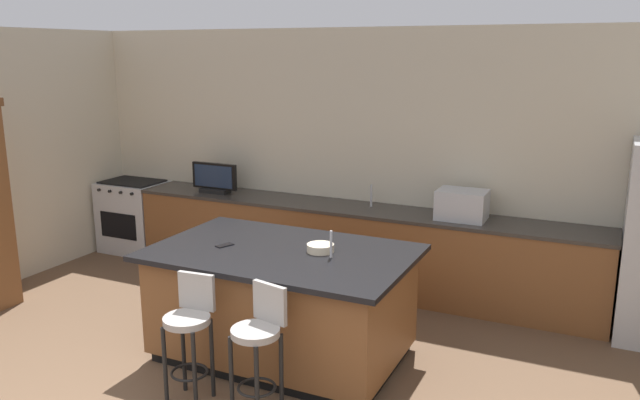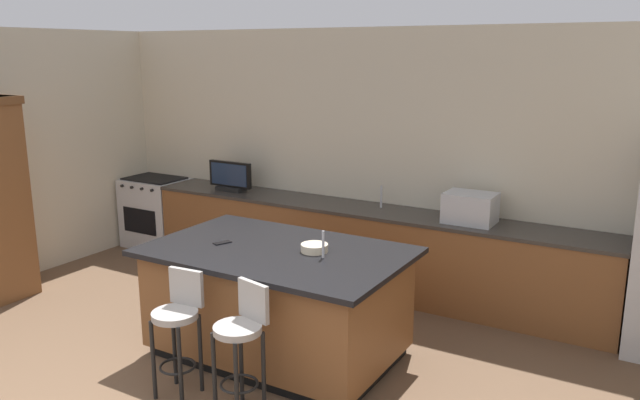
{
  "view_description": "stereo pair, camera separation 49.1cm",
  "coord_description": "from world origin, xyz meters",
  "px_view_note": "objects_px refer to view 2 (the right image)",
  "views": [
    {
      "loc": [
        2.42,
        -2.33,
        2.53
      ],
      "look_at": [
        0.11,
        2.58,
        1.24
      ],
      "focal_mm": 35.47,
      "sensor_mm": 36.0,
      "label": 1
    },
    {
      "loc": [
        2.85,
        -2.1,
        2.53
      ],
      "look_at": [
        0.11,
        2.58,
        1.24
      ],
      "focal_mm": 35.47,
      "sensor_mm": 36.0,
      "label": 2
    }
  ],
  "objects_px": {
    "bar_stool_left": "(178,323)",
    "fruit_bowl": "(314,248)",
    "tv_monitor": "(230,178)",
    "microwave": "(470,208)",
    "bar_stool_right": "(242,338)",
    "kitchen_island": "(278,301)",
    "range_oven": "(156,212)",
    "cell_phone": "(222,243)"
  },
  "relations": [
    {
      "from": "microwave",
      "to": "cell_phone",
      "type": "relative_size",
      "value": 3.2
    },
    {
      "from": "kitchen_island",
      "to": "range_oven",
      "type": "distance_m",
      "value": 3.58
    },
    {
      "from": "kitchen_island",
      "to": "range_oven",
      "type": "height_order",
      "value": "kitchen_island"
    },
    {
      "from": "bar_stool_left",
      "to": "fruit_bowl",
      "type": "relative_size",
      "value": 4.3
    },
    {
      "from": "bar_stool_left",
      "to": "tv_monitor",
      "type": "bearing_deg",
      "value": 115.88
    },
    {
      "from": "fruit_bowl",
      "to": "cell_phone",
      "type": "bearing_deg",
      "value": -166.23
    },
    {
      "from": "microwave",
      "to": "tv_monitor",
      "type": "height_order",
      "value": "tv_monitor"
    },
    {
      "from": "range_oven",
      "to": "bar_stool_left",
      "type": "height_order",
      "value": "bar_stool_left"
    },
    {
      "from": "microwave",
      "to": "bar_stool_right",
      "type": "height_order",
      "value": "microwave"
    },
    {
      "from": "bar_stool_left",
      "to": "bar_stool_right",
      "type": "relative_size",
      "value": 0.99
    },
    {
      "from": "microwave",
      "to": "tv_monitor",
      "type": "relative_size",
      "value": 0.82
    },
    {
      "from": "fruit_bowl",
      "to": "cell_phone",
      "type": "xyz_separation_m",
      "value": [
        -0.79,
        -0.19,
        -0.03
      ]
    },
    {
      "from": "cell_phone",
      "to": "range_oven",
      "type": "bearing_deg",
      "value": 167.46
    },
    {
      "from": "range_oven",
      "to": "bar_stool_right",
      "type": "distance_m",
      "value": 4.31
    },
    {
      "from": "kitchen_island",
      "to": "fruit_bowl",
      "type": "bearing_deg",
      "value": 17.57
    },
    {
      "from": "microwave",
      "to": "bar_stool_left",
      "type": "bearing_deg",
      "value": -117.03
    },
    {
      "from": "range_oven",
      "to": "cell_phone",
      "type": "relative_size",
      "value": 6.13
    },
    {
      "from": "range_oven",
      "to": "bar_stool_right",
      "type": "xyz_separation_m",
      "value": [
        3.41,
        -2.63,
        0.12
      ]
    },
    {
      "from": "range_oven",
      "to": "tv_monitor",
      "type": "relative_size",
      "value": 1.57
    },
    {
      "from": "kitchen_island",
      "to": "bar_stool_right",
      "type": "xyz_separation_m",
      "value": [
        0.29,
        -0.87,
        0.1
      ]
    },
    {
      "from": "bar_stool_right",
      "to": "cell_phone",
      "type": "xyz_separation_m",
      "value": [
        -0.78,
        0.78,
        0.37
      ]
    },
    {
      "from": "kitchen_island",
      "to": "microwave",
      "type": "relative_size",
      "value": 4.44
    },
    {
      "from": "bar_stool_left",
      "to": "cell_phone",
      "type": "xyz_separation_m",
      "value": [
        -0.21,
        0.79,
        0.38
      ]
    },
    {
      "from": "bar_stool_right",
      "to": "tv_monitor",
      "type": "bearing_deg",
      "value": 142.32
    },
    {
      "from": "cell_phone",
      "to": "kitchen_island",
      "type": "bearing_deg",
      "value": 33.98
    },
    {
      "from": "range_oven",
      "to": "kitchen_island",
      "type": "bearing_deg",
      "value": -29.37
    },
    {
      "from": "bar_stool_right",
      "to": "kitchen_island",
      "type": "bearing_deg",
      "value": 121.5
    },
    {
      "from": "range_oven",
      "to": "cell_phone",
      "type": "bearing_deg",
      "value": -35.18
    },
    {
      "from": "kitchen_island",
      "to": "bar_stool_left",
      "type": "height_order",
      "value": "bar_stool_left"
    },
    {
      "from": "tv_monitor",
      "to": "fruit_bowl",
      "type": "height_order",
      "value": "tv_monitor"
    },
    {
      "from": "microwave",
      "to": "fruit_bowl",
      "type": "relative_size",
      "value": 2.17
    },
    {
      "from": "cell_phone",
      "to": "microwave",
      "type": "bearing_deg",
      "value": 72.51
    },
    {
      "from": "range_oven",
      "to": "fruit_bowl",
      "type": "distance_m",
      "value": 3.84
    },
    {
      "from": "microwave",
      "to": "cell_phone",
      "type": "bearing_deg",
      "value": -130.13
    },
    {
      "from": "microwave",
      "to": "bar_stool_left",
      "type": "relative_size",
      "value": 0.5
    },
    {
      "from": "bar_stool_left",
      "to": "cell_phone",
      "type": "bearing_deg",
      "value": 100.02
    },
    {
      "from": "range_oven",
      "to": "microwave",
      "type": "relative_size",
      "value": 1.91
    },
    {
      "from": "tv_monitor",
      "to": "bar_stool_right",
      "type": "height_order",
      "value": "tv_monitor"
    },
    {
      "from": "bar_stool_left",
      "to": "cell_phone",
      "type": "height_order",
      "value": "bar_stool_left"
    },
    {
      "from": "range_oven",
      "to": "fruit_bowl",
      "type": "bearing_deg",
      "value": -25.85
    },
    {
      "from": "kitchen_island",
      "to": "cell_phone",
      "type": "relative_size",
      "value": 14.2
    },
    {
      "from": "microwave",
      "to": "tv_monitor",
      "type": "xyz_separation_m",
      "value": [
        -2.9,
        -0.05,
        0.02
      ]
    }
  ]
}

